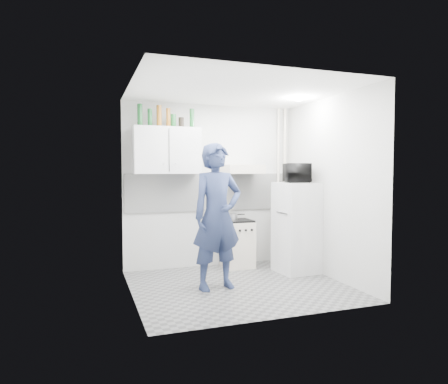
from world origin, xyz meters
name	(u,v)px	position (x,y,z in m)	size (l,w,h in m)	color
floor	(239,286)	(0.00, 0.00, 0.00)	(2.80, 2.80, 0.00)	slate
ceiling	(239,90)	(0.00, 0.00, 2.60)	(2.80, 2.80, 0.00)	white
wall_back	(211,186)	(0.00, 1.25, 1.30)	(2.80, 2.80, 0.00)	silver
wall_left	(131,191)	(-1.40, 0.00, 1.30)	(2.60, 2.60, 0.00)	silver
wall_right	(329,188)	(1.40, 0.00, 1.30)	(2.60, 2.60, 0.00)	silver
person	(217,216)	(-0.31, -0.01, 0.95)	(0.69, 0.46, 1.90)	navy
stove	(237,244)	(0.37, 1.00, 0.37)	(0.46, 0.46, 0.74)	beige
fridge	(296,227)	(1.10, 0.40, 0.68)	(0.57, 0.57, 1.37)	white
stove_top	(237,221)	(0.37, 1.00, 0.75)	(0.44, 0.44, 0.03)	black
saucepan	(232,217)	(0.28, 1.03, 0.81)	(0.18, 0.18, 0.10)	silver
microwave	(297,173)	(1.10, 0.40, 1.51)	(0.35, 0.52, 0.29)	black
bottle_a	(140,115)	(-1.15, 1.07, 2.36)	(0.08, 0.08, 0.33)	#144C1E
bottle_b	(150,118)	(-1.00, 1.07, 2.33)	(0.07, 0.07, 0.26)	#144C1E
bottle_c	(159,116)	(-0.86, 1.07, 2.36)	(0.08, 0.08, 0.32)	brown
bottle_d	(168,118)	(-0.72, 1.07, 2.34)	(0.06, 0.06, 0.28)	brown
canister_a	(173,121)	(-0.65, 1.07, 2.30)	(0.08, 0.08, 0.20)	#144C1E
canister_b	(181,123)	(-0.52, 1.07, 2.28)	(0.08, 0.08, 0.16)	black
bottle_e	(192,119)	(-0.36, 1.07, 2.35)	(0.07, 0.07, 0.29)	#144C1E
upper_cabinet	(167,151)	(-0.75, 1.07, 1.85)	(1.00, 0.35, 0.70)	white
range_hood	(242,169)	(0.45, 1.00, 1.57)	(0.60, 0.50, 0.14)	beige
backsplash	(211,192)	(0.00, 1.24, 1.20)	(2.74, 0.03, 0.60)	white
pipe_a	(285,185)	(1.30, 1.17, 1.30)	(0.05, 0.05, 2.60)	beige
pipe_b	(278,185)	(1.18, 1.17, 1.30)	(0.04, 0.04, 2.60)	beige
ceiling_spot_fixture	(299,100)	(1.00, 0.20, 2.57)	(0.10, 0.10, 0.02)	white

